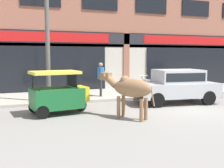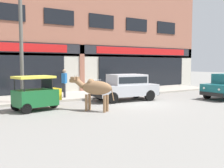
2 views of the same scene
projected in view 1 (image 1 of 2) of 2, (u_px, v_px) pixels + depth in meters
name	position (u px, v px, depth m)	size (l,w,h in m)	color
ground_plane	(184.00, 107.00, 10.47)	(90.00, 90.00, 0.00)	gray
sidewalk	(139.00, 93.00, 14.21)	(19.00, 3.63, 0.13)	#A8A093
shop_building	(125.00, 22.00, 15.71)	(23.00, 1.40, 8.54)	#9E604C
cow	(130.00, 88.00, 8.49)	(1.40, 1.88, 1.61)	#936B47
car_0	(176.00, 85.00, 11.29)	(3.74, 2.01, 1.46)	black
auto_rickshaw	(59.00, 95.00, 9.26)	(2.08, 1.41, 1.52)	black
motorcycle_0	(148.00, 86.00, 13.49)	(0.52, 1.81, 0.88)	black
motorcycle_1	(168.00, 85.00, 13.90)	(0.63, 1.80, 0.88)	black
pedestrian	(101.00, 76.00, 12.41)	(0.32, 0.48, 1.60)	#2D2D33
utility_pole	(47.00, 29.00, 10.75)	(0.18, 0.18, 6.05)	#595651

